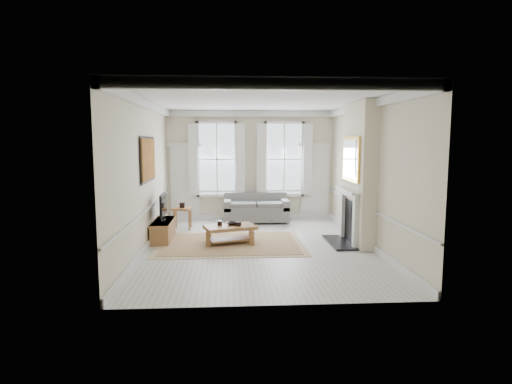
{
  "coord_description": "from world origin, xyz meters",
  "views": [
    {
      "loc": [
        -0.69,
        -9.8,
        2.5
      ],
      "look_at": [
        -0.03,
        0.41,
        1.25
      ],
      "focal_mm": 30.0,
      "sensor_mm": 36.0,
      "label": 1
    }
  ],
  "objects": [
    {
      "name": "chimney_breast",
      "position": [
        2.43,
        0.2,
        1.7
      ],
      "size": [
        0.35,
        1.7,
        3.38
      ],
      "primitive_type": "cube",
      "color": "beige",
      "rests_on": "floor"
    },
    {
      "name": "window_left",
      "position": [
        -1.05,
        3.55,
        1.9
      ],
      "size": [
        1.26,
        0.2,
        2.2
      ],
      "primitive_type": null,
      "color": "#B2BCC6",
      "rests_on": "back_wall"
    },
    {
      "name": "hearth",
      "position": [
        2.0,
        0.2,
        0.03
      ],
      "size": [
        0.55,
        1.5,
        0.05
      ],
      "primitive_type": "cube",
      "color": "black",
      "rests_on": "floor"
    },
    {
      "name": "back_wall",
      "position": [
        0.0,
        3.6,
        1.7
      ],
      "size": [
        5.2,
        0.0,
        5.2
      ],
      "primitive_type": "plane",
      "rotation": [
        1.57,
        0.0,
        0.0
      ],
      "color": "beige",
      "rests_on": "floor"
    },
    {
      "name": "rug",
      "position": [
        -0.66,
        0.33,
        0.01
      ],
      "size": [
        3.5,
        2.6,
        0.02
      ],
      "primitive_type": "cube",
      "color": "#9C7950",
      "rests_on": "floor"
    },
    {
      "name": "door_left",
      "position": [
        -2.05,
        3.56,
        1.15
      ],
      "size": [
        0.9,
        0.08,
        2.3
      ],
      "primitive_type": "cube",
      "color": "silver",
      "rests_on": "floor"
    },
    {
      "name": "fireplace",
      "position": [
        2.2,
        0.2,
        0.73
      ],
      "size": [
        0.21,
        1.45,
        1.33
      ],
      "color": "silver",
      "rests_on": "floor"
    },
    {
      "name": "tv",
      "position": [
        -2.32,
        0.84,
        0.89
      ],
      "size": [
        0.08,
        0.9,
        0.68
      ],
      "color": "black",
      "rests_on": "tv_stand"
    },
    {
      "name": "right_wall",
      "position": [
        2.6,
        0.0,
        1.7
      ],
      "size": [
        0.0,
        7.2,
        7.2
      ],
      "primitive_type": "plane",
      "rotation": [
        1.57,
        0.0,
        -1.57
      ],
      "color": "beige",
      "rests_on": "floor"
    },
    {
      "name": "ceiling",
      "position": [
        0.0,
        0.0,
        3.4
      ],
      "size": [
        7.2,
        7.2,
        0.0
      ],
      "primitive_type": "plane",
      "rotation": [
        3.14,
        0.0,
        0.0
      ],
      "color": "white",
      "rests_on": "back_wall"
    },
    {
      "name": "left_wall",
      "position": [
        -2.6,
        0.0,
        1.7
      ],
      "size": [
        0.0,
        7.2,
        7.2
      ],
      "primitive_type": "plane",
      "rotation": [
        1.57,
        0.0,
        1.57
      ],
      "color": "beige",
      "rests_on": "floor"
    },
    {
      "name": "coffee_table",
      "position": [
        -0.66,
        0.33,
        0.37
      ],
      "size": [
        1.35,
        1.01,
        0.45
      ],
      "rotation": [
        0.0,
        0.0,
        0.29
      ],
      "color": "brown",
      "rests_on": "rug"
    },
    {
      "name": "ceramic_pot_b",
      "position": [
        -0.46,
        0.28,
        0.5
      ],
      "size": [
        0.14,
        0.14,
        0.1
      ],
      "primitive_type": "cylinder",
      "color": "black",
      "rests_on": "coffee_table"
    },
    {
      "name": "ceramic_pot_a",
      "position": [
        -0.91,
        0.38,
        0.5
      ],
      "size": [
        0.11,
        0.11,
        0.11
      ],
      "primitive_type": "cylinder",
      "color": "black",
      "rests_on": "coffee_table"
    },
    {
      "name": "tv_stand",
      "position": [
        -2.34,
        0.84,
        0.25
      ],
      "size": [
        0.45,
        1.39,
        0.49
      ],
      "primitive_type": "cube",
      "color": "brown",
      "rests_on": "floor"
    },
    {
      "name": "mirror",
      "position": [
        2.21,
        0.2,
        2.05
      ],
      "size": [
        0.06,
        1.26,
        1.06
      ],
      "primitive_type": "cube",
      "color": "gold",
      "rests_on": "chimney_breast"
    },
    {
      "name": "window_right",
      "position": [
        1.05,
        3.55,
        1.9
      ],
      "size": [
        1.26,
        0.2,
        2.2
      ],
      "primitive_type": null,
      "color": "#B2BCC6",
      "rests_on": "back_wall"
    },
    {
      "name": "sofa",
      "position": [
        0.14,
        3.11,
        0.37
      ],
      "size": [
        1.95,
        0.95,
        0.88
      ],
      "color": "slate",
      "rests_on": "floor"
    },
    {
      "name": "bowl",
      "position": [
        -0.61,
        0.43,
        0.48
      ],
      "size": [
        0.35,
        0.35,
        0.07
      ],
      "primitive_type": "imported",
      "rotation": [
        0.0,
        0.0,
        -0.22
      ],
      "color": "black",
      "rests_on": "coffee_table"
    },
    {
      "name": "side_table",
      "position": [
        -2.0,
        2.17,
        0.5
      ],
      "size": [
        0.58,
        0.58,
        0.61
      ],
      "rotation": [
        0.0,
        0.0,
        -0.2
      ],
      "color": "brown",
      "rests_on": "floor"
    },
    {
      "name": "painting",
      "position": [
        -2.56,
        0.3,
        2.05
      ],
      "size": [
        0.05,
        1.66,
        1.06
      ],
      "primitive_type": "cube",
      "color": "#A16B1B",
      "rests_on": "left_wall"
    },
    {
      "name": "door_right",
      "position": [
        2.05,
        3.56,
        1.15
      ],
      "size": [
        0.9,
        0.08,
        2.3
      ],
      "primitive_type": "cube",
      "color": "silver",
      "rests_on": "floor"
    },
    {
      "name": "floor",
      "position": [
        0.0,
        0.0,
        0.0
      ],
      "size": [
        7.2,
        7.2,
        0.0
      ],
      "primitive_type": "plane",
      "color": "#B7B5AD",
      "rests_on": "ground"
    }
  ]
}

